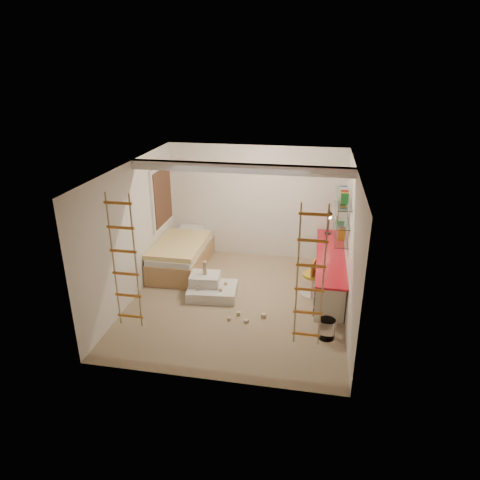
% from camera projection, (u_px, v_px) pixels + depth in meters
% --- Properties ---
extents(floor, '(4.50, 4.50, 0.00)m').
position_uv_depth(floor, '(237.00, 301.00, 8.22)').
color(floor, '#978061').
rests_on(floor, ground).
extents(ceiling_beam, '(4.00, 0.18, 0.16)m').
position_uv_depth(ceiling_beam, '(240.00, 168.00, 7.54)').
color(ceiling_beam, white).
rests_on(ceiling_beam, ceiling).
extents(window_frame, '(0.06, 1.15, 1.35)m').
position_uv_depth(window_frame, '(161.00, 196.00, 9.33)').
color(window_frame, white).
rests_on(window_frame, wall_left).
extents(window_blind, '(0.02, 1.00, 1.20)m').
position_uv_depth(window_blind, '(163.00, 197.00, 9.32)').
color(window_blind, '#4C2D1E').
rests_on(window_blind, window_frame).
extents(rope_ladder_left, '(0.41, 0.04, 2.13)m').
position_uv_depth(rope_ladder_left, '(125.00, 263.00, 6.28)').
color(rope_ladder_left, orange).
rests_on(rope_ladder_left, ceiling).
extents(rope_ladder_right, '(0.41, 0.04, 2.13)m').
position_uv_depth(rope_ladder_right, '(310.00, 278.00, 5.83)').
color(rope_ladder_right, orange).
rests_on(rope_ladder_right, ceiling).
extents(waste_bin, '(0.27, 0.27, 0.34)m').
position_uv_depth(waste_bin, '(327.00, 329.00, 7.05)').
color(waste_bin, white).
rests_on(waste_bin, floor).
extents(desk, '(0.56, 2.80, 0.75)m').
position_uv_depth(desk, '(329.00, 270.00, 8.56)').
color(desk, red).
rests_on(desk, floor).
extents(shelves, '(0.25, 1.80, 0.71)m').
position_uv_depth(shelves, '(341.00, 214.00, 8.37)').
color(shelves, white).
rests_on(shelves, wall_right).
extents(bed, '(1.02, 2.00, 0.69)m').
position_uv_depth(bed, '(182.00, 254.00, 9.46)').
color(bed, '#AD7F51').
rests_on(bed, floor).
extents(task_lamp, '(0.14, 0.36, 0.57)m').
position_uv_depth(task_lamp, '(329.00, 220.00, 9.17)').
color(task_lamp, black).
rests_on(task_lamp, desk).
extents(swivel_chair, '(0.54, 0.54, 0.76)m').
position_uv_depth(swivel_chair, '(312.00, 282.00, 8.33)').
color(swivel_chair, gold).
rests_on(swivel_chair, floor).
extents(play_platform, '(1.00, 0.81, 0.41)m').
position_uv_depth(play_platform, '(210.00, 288.00, 8.37)').
color(play_platform, silver).
rests_on(play_platform, floor).
extents(toy_blocks, '(1.40, 1.01, 0.68)m').
position_uv_depth(toy_blocks, '(222.00, 292.00, 8.01)').
color(toy_blocks, '#CCB284').
rests_on(toy_blocks, floor).
extents(books, '(0.14, 0.70, 0.92)m').
position_uv_depth(books, '(342.00, 209.00, 8.33)').
color(books, orange).
rests_on(books, shelves).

